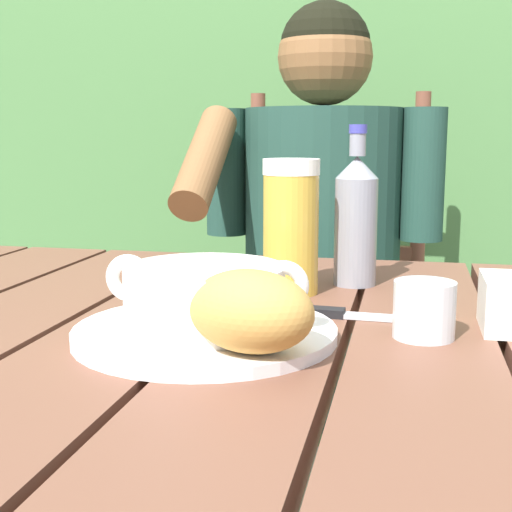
# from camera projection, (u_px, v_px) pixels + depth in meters

# --- Properties ---
(dining_table) EXTENTS (1.40, 0.88, 0.73)m
(dining_table) POSITION_uv_depth(u_px,v_px,m) (276.00, 403.00, 0.78)
(dining_table) COLOR brown
(dining_table) RESTS_ON ground_plane
(hedge_backdrop) EXTENTS (3.55, 0.82, 2.02)m
(hedge_backdrop) POSITION_uv_depth(u_px,v_px,m) (333.00, 111.00, 2.27)
(hedge_backdrop) COLOR #497640
(hedge_backdrop) RESTS_ON ground_plane
(chair_near_diner) EXTENTS (0.43, 0.41, 1.04)m
(chair_near_diner) POSITION_uv_depth(u_px,v_px,m) (329.00, 328.00, 1.66)
(chair_near_diner) COLOR brown
(chair_near_diner) RESTS_ON ground_plane
(person_eating) EXTENTS (0.48, 0.47, 1.20)m
(person_eating) POSITION_uv_depth(u_px,v_px,m) (318.00, 249.00, 1.43)
(person_eating) COLOR #204136
(person_eating) RESTS_ON ground_plane
(serving_plate) EXTENTS (0.27, 0.27, 0.01)m
(serving_plate) POSITION_uv_depth(u_px,v_px,m) (205.00, 332.00, 0.72)
(serving_plate) COLOR white
(serving_plate) RESTS_ON dining_table
(soup_bowl) EXTENTS (0.21, 0.16, 0.07)m
(soup_bowl) POSITION_uv_depth(u_px,v_px,m) (205.00, 295.00, 0.72)
(soup_bowl) COLOR white
(soup_bowl) RESTS_ON serving_plate
(bread_roll) EXTENTS (0.15, 0.13, 0.08)m
(bread_roll) POSITION_uv_depth(u_px,v_px,m) (246.00, 311.00, 0.64)
(bread_roll) COLOR #BF8E43
(bread_roll) RESTS_ON serving_plate
(beer_glass) EXTENTS (0.07, 0.07, 0.18)m
(beer_glass) POSITION_uv_depth(u_px,v_px,m) (291.00, 227.00, 0.92)
(beer_glass) COLOR gold
(beer_glass) RESTS_ON dining_table
(beer_bottle) EXTENTS (0.06, 0.06, 0.22)m
(beer_bottle) POSITION_uv_depth(u_px,v_px,m) (356.00, 218.00, 0.97)
(beer_bottle) COLOR gray
(beer_bottle) RESTS_ON dining_table
(water_glass_small) EXTENTS (0.06, 0.06, 0.06)m
(water_glass_small) POSITION_uv_depth(u_px,v_px,m) (424.00, 310.00, 0.72)
(water_glass_small) COLOR silver
(water_glass_small) RESTS_ON dining_table
(table_knife) EXTENTS (0.17, 0.03, 0.01)m
(table_knife) POSITION_uv_depth(u_px,v_px,m) (342.00, 314.00, 0.81)
(table_knife) COLOR silver
(table_knife) RESTS_ON dining_table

